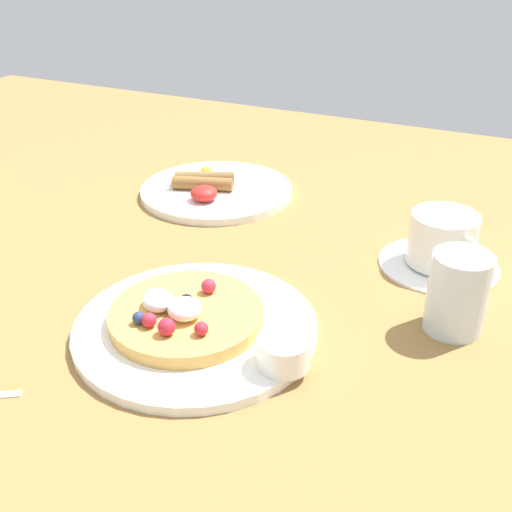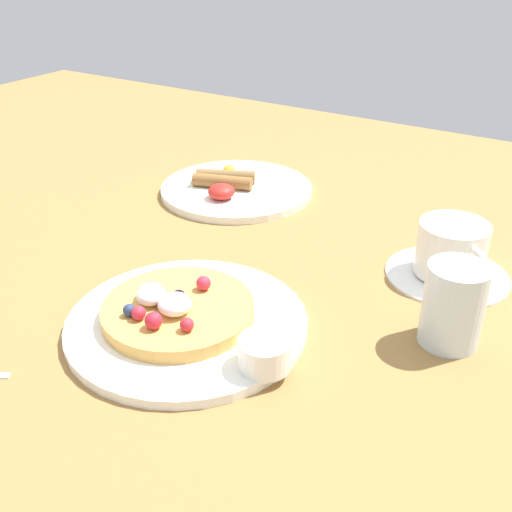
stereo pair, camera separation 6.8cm
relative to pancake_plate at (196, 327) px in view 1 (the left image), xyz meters
The scene contains 9 objects.
ground_plane 0.12m from the pancake_plate, 120.49° to the left, with size 2.08×1.46×0.03m, color olive.
pancake_plate is the anchor object (origin of this frame).
pancake_with_berries 0.02m from the pancake_plate, 160.28° to the right, with size 0.16×0.16×0.04m.
syrup_ramekin 0.11m from the pancake_plate, 11.71° to the right, with size 0.05×0.05×0.03m.
breakfast_plate 0.37m from the pancake_plate, 115.59° to the left, with size 0.24×0.24×0.01m, color white.
fried_breakfast 0.37m from the pancake_plate, 118.48° to the left, with size 0.11×0.14×0.02m.
coffee_saucer 0.32m from the pancake_plate, 51.29° to the left, with size 0.15×0.15×0.01m, color white.
coffee_cup 0.32m from the pancake_plate, 50.99° to the left, with size 0.10×0.09×0.06m.
water_glass 0.27m from the pancake_plate, 27.05° to the left, with size 0.06×0.06×0.09m, color silver.
Camera 1 is at (0.34, -0.54, 0.38)m, focal length 42.71 mm.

